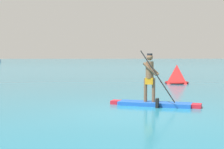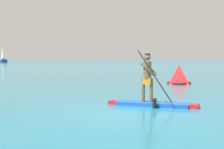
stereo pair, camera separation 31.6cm
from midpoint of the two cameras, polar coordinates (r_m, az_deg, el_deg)
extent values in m
plane|color=teal|center=(9.95, 4.16, -6.31)|extent=(440.00, 440.00, 0.00)
cube|color=blue|center=(11.18, 7.67, -4.97)|extent=(2.42, 1.70, 0.12)
cube|color=red|center=(10.97, 14.55, -5.20)|extent=(0.48, 0.55, 0.12)
cube|color=red|center=(11.55, 1.15, -4.69)|extent=(0.45, 0.49, 0.12)
cylinder|color=brown|center=(11.14, 7.47, -2.66)|extent=(0.11, 0.11, 0.78)
cylinder|color=brown|center=(11.20, 6.12, -2.62)|extent=(0.11, 0.11, 0.78)
cube|color=orange|center=(11.14, 6.81, -1.11)|extent=(0.33, 0.32, 0.22)
cylinder|color=brown|center=(11.12, 6.82, 0.79)|extent=(0.26, 0.26, 0.56)
sphere|color=brown|center=(11.12, 6.83, 2.91)|extent=(0.21, 0.21, 0.21)
cylinder|color=black|center=(11.12, 6.84, 3.40)|extent=(0.18, 0.18, 0.06)
cylinder|color=brown|center=(11.26, 7.25, 0.97)|extent=(0.46, 0.31, 0.47)
cylinder|color=brown|center=(10.96, 6.89, 0.92)|extent=(0.46, 0.31, 0.47)
cylinder|color=black|center=(10.63, 8.10, -0.30)|extent=(1.00, 0.58, 1.64)
cube|color=black|center=(10.72, 8.07, -4.89)|extent=(0.16, 0.21, 0.32)
pyramid|color=red|center=(20.40, 11.71, 0.05)|extent=(1.59, 1.59, 1.13)
torus|color=maroon|center=(20.44, 11.70, -1.36)|extent=(1.42, 1.42, 0.12)
cube|color=navy|center=(94.94, -17.99, 2.20)|extent=(3.25, 4.78, 0.82)
cylinder|color=#B2B2B7|center=(94.95, -18.02, 3.88)|extent=(0.12, 0.12, 4.76)
pyramid|color=white|center=(94.94, -18.02, 3.66)|extent=(0.81, 1.98, 3.82)
cube|color=silver|center=(94.94, -18.00, 2.59)|extent=(1.60, 1.92, 0.49)
camera|label=1|loc=(0.16, -89.38, 0.03)|focal=54.01mm
camera|label=2|loc=(0.16, 90.62, -0.03)|focal=54.01mm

